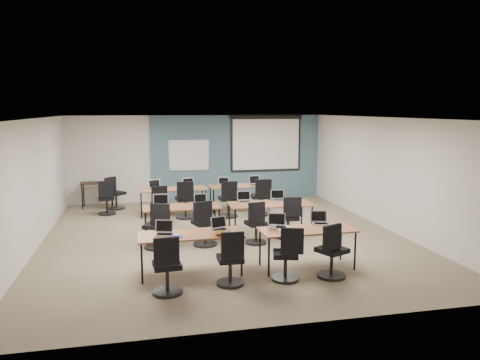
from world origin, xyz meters
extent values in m
cube|color=#6B6354|center=(0.00, 0.00, 0.00)|extent=(8.00, 9.00, 0.02)
cube|color=white|center=(0.00, 0.00, 2.70)|extent=(8.00, 9.00, 0.02)
cube|color=beige|center=(0.00, 4.50, 1.35)|extent=(8.00, 0.04, 2.70)
cube|color=beige|center=(0.00, -4.50, 1.35)|extent=(8.00, 0.04, 2.70)
cube|color=beige|center=(-4.00, 0.00, 1.35)|extent=(0.04, 9.00, 2.70)
cube|color=beige|center=(4.00, 0.00, 1.35)|extent=(0.04, 9.00, 2.70)
cube|color=#3D5977|center=(1.25, 4.47, 1.35)|extent=(5.50, 0.04, 2.70)
cube|color=silver|center=(-0.30, 4.43, 1.45)|extent=(1.28, 0.02, 0.98)
cube|color=white|center=(-0.30, 4.42, 1.45)|extent=(1.20, 0.02, 0.90)
cube|color=black|center=(2.20, 4.41, 1.80)|extent=(2.32, 0.03, 1.82)
cube|color=white|center=(2.20, 4.40, 1.76)|extent=(2.20, 0.02, 1.62)
cylinder|color=black|center=(2.20, 4.40, 2.64)|extent=(2.40, 0.10, 0.10)
cube|color=#AA6232|center=(-1.02, -2.22, 0.71)|extent=(1.82, 0.76, 0.03)
cylinder|color=black|center=(-1.87, -2.54, 0.35)|extent=(0.04, 0.04, 0.70)
cylinder|color=black|center=(-0.17, -2.54, 0.35)|extent=(0.04, 0.04, 0.70)
cylinder|color=black|center=(-1.87, -1.90, 0.35)|extent=(0.04, 0.04, 0.70)
cylinder|color=black|center=(-0.17, -1.90, 0.35)|extent=(0.04, 0.04, 0.70)
cube|color=brown|center=(1.10, -2.36, 0.71)|extent=(1.74, 0.73, 0.03)
cylinder|color=black|center=(0.29, -2.66, 0.35)|extent=(0.04, 0.04, 0.70)
cylinder|color=black|center=(1.92, -2.66, 0.35)|extent=(0.04, 0.04, 0.70)
cylinder|color=black|center=(0.29, -2.05, 0.35)|extent=(0.04, 0.04, 0.70)
cylinder|color=black|center=(1.92, -2.05, 0.35)|extent=(0.04, 0.04, 0.70)
cube|color=olive|center=(-0.95, 0.15, 0.71)|extent=(1.73, 0.72, 0.03)
cylinder|color=black|center=(-1.75, -0.15, 0.35)|extent=(0.04, 0.04, 0.70)
cylinder|color=black|center=(-0.14, -0.15, 0.35)|extent=(0.04, 0.04, 0.70)
cylinder|color=black|center=(-1.75, 0.45, 0.35)|extent=(0.04, 0.04, 0.70)
cylinder|color=black|center=(-0.14, 0.45, 0.35)|extent=(0.04, 0.04, 0.70)
cube|color=brown|center=(1.09, 0.04, 0.71)|extent=(1.93, 0.80, 0.03)
cylinder|color=black|center=(0.19, -0.30, 0.35)|extent=(0.04, 0.04, 0.70)
cylinder|color=black|center=(2.00, -0.30, 0.35)|extent=(0.04, 0.04, 0.70)
cylinder|color=black|center=(0.19, 0.38, 0.35)|extent=(0.04, 0.04, 0.70)
cylinder|color=black|center=(2.00, 0.38, 0.35)|extent=(0.04, 0.04, 0.70)
cube|color=brown|center=(-0.96, 2.59, 0.71)|extent=(1.85, 0.77, 0.03)
cylinder|color=black|center=(-1.82, 2.26, 0.35)|extent=(0.04, 0.04, 0.70)
cylinder|color=black|center=(-0.09, 2.26, 0.35)|extent=(0.04, 0.04, 0.70)
cylinder|color=black|center=(-1.82, 2.92, 0.35)|extent=(0.04, 0.04, 0.70)
cylinder|color=black|center=(-0.09, 2.92, 0.35)|extent=(0.04, 0.04, 0.70)
cube|color=#9F6A38|center=(0.94, 2.70, 0.71)|extent=(1.72, 0.72, 0.03)
cylinder|color=black|center=(0.14, 2.40, 0.35)|extent=(0.04, 0.04, 0.70)
cylinder|color=black|center=(1.74, 2.40, 0.35)|extent=(0.04, 0.04, 0.70)
cylinder|color=black|center=(0.14, 2.99, 0.35)|extent=(0.04, 0.04, 0.70)
cylinder|color=black|center=(1.74, 2.99, 0.35)|extent=(0.04, 0.04, 0.70)
cube|color=silver|center=(-1.46, -2.22, 0.74)|extent=(0.32, 0.23, 0.02)
cube|color=black|center=(-1.46, -2.24, 0.75)|extent=(0.27, 0.14, 0.00)
cube|color=silver|center=(-1.46, -2.09, 0.86)|extent=(0.32, 0.06, 0.22)
cube|color=black|center=(-1.46, -2.10, 0.86)|extent=(0.28, 0.04, 0.18)
ellipsoid|color=white|center=(-1.28, -2.28, 0.74)|extent=(0.06, 0.09, 0.03)
cylinder|color=black|center=(-1.48, -3.04, 0.03)|extent=(0.48, 0.48, 0.05)
cylinder|color=black|center=(-1.48, -3.04, 0.21)|extent=(0.06, 0.06, 0.43)
cube|color=black|center=(-1.48, -3.04, 0.47)|extent=(0.43, 0.43, 0.08)
cube|color=black|center=(-1.50, -3.24, 0.75)|extent=(0.39, 0.06, 0.44)
cube|color=silver|center=(-0.47, -2.12, 0.74)|extent=(0.31, 0.22, 0.02)
cube|color=black|center=(-0.47, -2.14, 0.75)|extent=(0.26, 0.13, 0.00)
cube|color=silver|center=(-0.47, -2.00, 0.86)|extent=(0.31, 0.06, 0.21)
cube|color=black|center=(-0.47, -2.01, 0.86)|extent=(0.27, 0.04, 0.17)
ellipsoid|color=white|center=(-0.27, -2.30, 0.74)|extent=(0.07, 0.10, 0.03)
cylinder|color=black|center=(-0.44, -2.89, 0.03)|extent=(0.46, 0.46, 0.05)
cylinder|color=black|center=(-0.44, -2.89, 0.21)|extent=(0.06, 0.06, 0.41)
cube|color=black|center=(-0.44, -2.89, 0.45)|extent=(0.41, 0.41, 0.08)
cube|color=black|center=(-0.43, -3.07, 0.73)|extent=(0.37, 0.06, 0.44)
cube|color=#B8B8B9|center=(0.62, -2.17, 0.74)|extent=(0.33, 0.24, 0.02)
cube|color=black|center=(0.62, -2.19, 0.75)|extent=(0.28, 0.14, 0.00)
cube|color=#B8B8B9|center=(0.62, -2.04, 0.87)|extent=(0.33, 0.06, 0.23)
cube|color=black|center=(0.62, -2.04, 0.87)|extent=(0.29, 0.04, 0.19)
ellipsoid|color=white|center=(0.69, -2.28, 0.74)|extent=(0.08, 0.11, 0.04)
cylinder|color=black|center=(0.52, -2.88, 0.03)|extent=(0.47, 0.47, 0.05)
cylinder|color=black|center=(0.52, -2.88, 0.21)|extent=(0.06, 0.06, 0.42)
cube|color=black|center=(0.52, -2.88, 0.46)|extent=(0.42, 0.42, 0.08)
cube|color=black|center=(0.58, -3.06, 0.74)|extent=(0.38, 0.06, 0.44)
cube|color=#A2A2AF|center=(1.48, -2.08, 0.74)|extent=(0.31, 0.23, 0.02)
cube|color=black|center=(1.48, -2.10, 0.75)|extent=(0.27, 0.13, 0.00)
cube|color=#A2A2AF|center=(1.48, -1.95, 0.86)|extent=(0.31, 0.06, 0.22)
cube|color=black|center=(1.48, -1.96, 0.86)|extent=(0.28, 0.04, 0.18)
ellipsoid|color=white|center=(1.66, -2.31, 0.74)|extent=(0.08, 0.11, 0.03)
cylinder|color=black|center=(1.35, -2.91, 0.03)|extent=(0.50, 0.50, 0.05)
cylinder|color=black|center=(1.35, -2.91, 0.22)|extent=(0.06, 0.06, 0.44)
cube|color=black|center=(1.35, -2.91, 0.48)|extent=(0.44, 0.44, 0.08)
cube|color=black|center=(1.27, -3.10, 0.76)|extent=(0.41, 0.06, 0.44)
cube|color=#B8B8C5|center=(-1.39, 0.21, 0.74)|extent=(0.35, 0.26, 0.02)
cube|color=black|center=(-1.39, 0.19, 0.75)|extent=(0.30, 0.15, 0.00)
cube|color=#B8B8C5|center=(-1.39, 0.35, 0.87)|extent=(0.35, 0.06, 0.24)
cube|color=black|center=(-1.39, 0.34, 0.87)|extent=(0.31, 0.05, 0.20)
ellipsoid|color=white|center=(-1.23, 0.07, 0.74)|extent=(0.07, 0.10, 0.03)
cylinder|color=black|center=(-1.55, -0.53, 0.03)|extent=(0.51, 0.51, 0.05)
cylinder|color=black|center=(-1.55, -0.53, 0.22)|extent=(0.06, 0.06, 0.45)
cube|color=black|center=(-1.55, -0.53, 0.49)|extent=(0.45, 0.45, 0.08)
cube|color=black|center=(-1.47, -0.72, 0.77)|extent=(0.41, 0.06, 0.44)
cube|color=silver|center=(-0.49, 0.28, 0.74)|extent=(0.30, 0.22, 0.02)
cube|color=black|center=(-0.49, 0.26, 0.75)|extent=(0.25, 0.13, 0.00)
cube|color=silver|center=(-0.49, 0.39, 0.86)|extent=(0.30, 0.06, 0.21)
cube|color=black|center=(-0.49, 0.39, 0.86)|extent=(0.26, 0.04, 0.17)
ellipsoid|color=white|center=(-0.34, 0.08, 0.74)|extent=(0.07, 0.10, 0.03)
cylinder|color=black|center=(-0.52, -0.53, 0.03)|extent=(0.52, 0.52, 0.05)
cylinder|color=black|center=(-0.52, -0.53, 0.23)|extent=(0.06, 0.06, 0.46)
cube|color=black|center=(-0.52, -0.53, 0.50)|extent=(0.46, 0.46, 0.08)
cube|color=black|center=(-0.59, -0.73, 0.78)|extent=(0.42, 0.06, 0.44)
cube|color=silver|center=(0.56, 0.33, 0.74)|extent=(0.32, 0.23, 0.02)
cube|color=black|center=(0.56, 0.31, 0.75)|extent=(0.27, 0.13, 0.00)
cube|color=silver|center=(0.56, 0.45, 0.86)|extent=(0.32, 0.06, 0.22)
cube|color=black|center=(0.56, 0.44, 0.86)|extent=(0.28, 0.04, 0.18)
ellipsoid|color=white|center=(0.72, 0.09, 0.74)|extent=(0.08, 0.10, 0.03)
cylinder|color=black|center=(0.58, -0.64, 0.03)|extent=(0.46, 0.46, 0.05)
cylinder|color=black|center=(0.58, -0.64, 0.20)|extent=(0.06, 0.06, 0.41)
cube|color=black|center=(0.58, -0.64, 0.45)|extent=(0.41, 0.41, 0.08)
cube|color=black|center=(0.55, -0.82, 0.73)|extent=(0.37, 0.06, 0.44)
cube|color=#B0B0BB|center=(1.39, 0.31, 0.74)|extent=(0.32, 0.23, 0.02)
cube|color=black|center=(1.39, 0.29, 0.75)|extent=(0.27, 0.14, 0.00)
cube|color=#B0B0BB|center=(1.39, 0.44, 0.86)|extent=(0.32, 0.06, 0.22)
cube|color=black|center=(1.39, 0.43, 0.86)|extent=(0.28, 0.04, 0.18)
ellipsoid|color=white|center=(1.77, 0.06, 0.74)|extent=(0.08, 0.10, 0.03)
cylinder|color=black|center=(1.39, -0.39, 0.03)|extent=(0.50, 0.50, 0.05)
cylinder|color=black|center=(1.39, -0.39, 0.22)|extent=(0.06, 0.06, 0.44)
cube|color=black|center=(1.39, -0.39, 0.48)|extent=(0.44, 0.44, 0.08)
cube|color=black|center=(1.42, -0.59, 0.76)|extent=(0.40, 0.06, 0.44)
cube|color=#A6A5AD|center=(-1.45, 2.59, 0.74)|extent=(0.33, 0.24, 0.02)
cube|color=black|center=(-1.45, 2.57, 0.75)|extent=(0.28, 0.14, 0.00)
cube|color=#A6A5AD|center=(-1.45, 2.71, 0.87)|extent=(0.33, 0.06, 0.23)
cube|color=black|center=(-1.45, 2.71, 0.87)|extent=(0.29, 0.04, 0.19)
ellipsoid|color=white|center=(-1.19, 2.43, 0.74)|extent=(0.06, 0.10, 0.03)
cylinder|color=black|center=(-1.34, 1.80, 0.03)|extent=(0.49, 0.49, 0.05)
cylinder|color=black|center=(-1.34, 1.80, 0.22)|extent=(0.06, 0.06, 0.43)
cube|color=black|center=(-1.34, 1.80, 0.47)|extent=(0.43, 0.43, 0.08)
cube|color=black|center=(-1.37, 1.60, 0.75)|extent=(0.40, 0.06, 0.44)
cube|color=#B4B4BE|center=(-0.51, 2.68, 0.74)|extent=(0.33, 0.24, 0.02)
cube|color=black|center=(-0.51, 2.66, 0.75)|extent=(0.28, 0.14, 0.00)
cube|color=#B4B4BE|center=(-0.51, 2.81, 0.87)|extent=(0.33, 0.06, 0.23)
cube|color=black|center=(-0.51, 2.80, 0.87)|extent=(0.29, 0.04, 0.19)
ellipsoid|color=white|center=(-0.34, 2.55, 0.74)|extent=(0.07, 0.10, 0.03)
cylinder|color=black|center=(-0.67, 2.08, 0.03)|extent=(0.54, 0.54, 0.05)
cylinder|color=black|center=(-0.67, 2.08, 0.24)|extent=(0.06, 0.06, 0.48)
cube|color=black|center=(-0.67, 2.08, 0.52)|extent=(0.48, 0.48, 0.08)
cube|color=black|center=(-0.69, 1.86, 0.80)|extent=(0.44, 0.06, 0.44)
cube|color=#B3B3BC|center=(0.51, 2.72, 0.74)|extent=(0.30, 0.22, 0.02)
cube|color=black|center=(0.51, 2.70, 0.75)|extent=(0.26, 0.13, 0.00)
cube|color=#B3B3BC|center=(0.51, 2.84, 0.86)|extent=(0.30, 0.06, 0.21)
cube|color=black|center=(0.51, 2.83, 0.86)|extent=(0.27, 0.04, 0.17)
ellipsoid|color=white|center=(0.79, 2.53, 0.74)|extent=(0.06, 0.10, 0.04)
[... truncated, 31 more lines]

